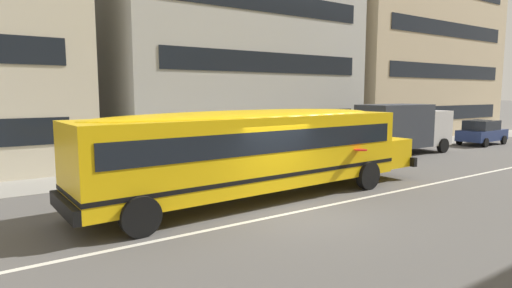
% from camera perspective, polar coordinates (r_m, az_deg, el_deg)
% --- Properties ---
extents(ground_plane, '(400.00, 400.00, 0.00)m').
position_cam_1_polar(ground_plane, '(12.32, 4.81, -9.35)').
color(ground_plane, '#54514F').
extents(sidewalk_far, '(120.00, 3.00, 0.01)m').
position_cam_1_polar(sidewalk_far, '(19.17, -10.78, -3.53)').
color(sidewalk_far, gray).
rests_on(sidewalk_far, ground_plane).
extents(lane_centreline, '(110.00, 0.16, 0.01)m').
position_cam_1_polar(lane_centreline, '(12.32, 4.81, -9.34)').
color(lane_centreline, silver).
rests_on(lane_centreline, ground_plane).
extents(school_bus, '(13.14, 3.17, 2.92)m').
position_cam_1_polar(school_bus, '(13.57, 0.33, -0.33)').
color(school_bus, yellow).
rests_on(school_bus, ground_plane).
extents(parked_car_dark_blue_by_entrance, '(3.97, 2.02, 1.64)m').
position_cam_1_polar(parked_car_dark_blue_by_entrance, '(31.98, 28.39, 1.43)').
color(parked_car_dark_blue_by_entrance, navy).
rests_on(parked_car_dark_blue_by_entrance, ground_plane).
extents(box_truck, '(6.08, 2.54, 2.82)m').
position_cam_1_polar(box_truck, '(25.39, 19.45, 2.23)').
color(box_truck, silver).
rests_on(box_truck, ground_plane).
extents(apartment_block_far_centre, '(15.25, 10.00, 13.30)m').
position_cam_1_polar(apartment_block_far_centre, '(27.68, -4.30, 13.56)').
color(apartment_block_far_centre, '#B7B7B2').
rests_on(apartment_block_far_centre, ground_plane).
extents(apartment_block_far_right, '(17.00, 12.23, 13.30)m').
position_cam_1_polar(apartment_block_far_right, '(39.92, 17.24, 11.24)').
color(apartment_block_far_right, '#C6B28E').
rests_on(apartment_block_far_right, ground_plane).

